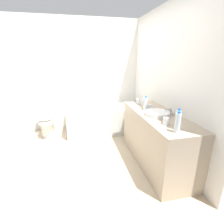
{
  "coord_description": "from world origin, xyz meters",
  "views": [
    {
      "loc": [
        0.05,
        -2.68,
        1.65
      ],
      "look_at": [
        0.67,
        0.08,
        0.73
      ],
      "focal_mm": 27.01,
      "sensor_mm": 36.0,
      "label": 1
    }
  ],
  "objects_px": {
    "drinking_glass_0": "(138,101)",
    "water_bottle_3": "(145,104)",
    "drinking_glass_1": "(166,121)",
    "sink_basin": "(157,113)",
    "drinking_glass_2": "(150,107)",
    "sink_faucet": "(170,112)",
    "water_bottle_1": "(178,120)",
    "drinking_glass_3": "(143,103)",
    "toilet_paper_roll": "(35,137)",
    "water_bottle_0": "(178,123)",
    "toilet": "(47,121)",
    "bathtub": "(105,118)",
    "water_bottle_2": "(146,102)"
  },
  "relations": [
    {
      "from": "water_bottle_3",
      "to": "toilet",
      "type": "bearing_deg",
      "value": 146.13
    },
    {
      "from": "sink_faucet",
      "to": "drinking_glass_2",
      "type": "bearing_deg",
      "value": 122.56
    },
    {
      "from": "toilet",
      "to": "drinking_glass_3",
      "type": "relative_size",
      "value": 7.8
    },
    {
      "from": "toilet",
      "to": "drinking_glass_3",
      "type": "height_order",
      "value": "drinking_glass_3"
    },
    {
      "from": "drinking_glass_0",
      "to": "water_bottle_3",
      "type": "bearing_deg",
      "value": -94.26
    },
    {
      "from": "sink_faucet",
      "to": "water_bottle_3",
      "type": "xyz_separation_m",
      "value": [
        -0.28,
        0.29,
        0.07
      ]
    },
    {
      "from": "bathtub",
      "to": "drinking_glass_3",
      "type": "xyz_separation_m",
      "value": [
        0.53,
        -0.94,
        0.56
      ]
    },
    {
      "from": "sink_faucet",
      "to": "drinking_glass_3",
      "type": "xyz_separation_m",
      "value": [
        -0.22,
        0.52,
        0.01
      ]
    },
    {
      "from": "water_bottle_0",
      "to": "drinking_glass_1",
      "type": "distance_m",
      "value": 0.26
    },
    {
      "from": "drinking_glass_0",
      "to": "toilet_paper_roll",
      "type": "bearing_deg",
      "value": 161.96
    },
    {
      "from": "drinking_glass_0",
      "to": "drinking_glass_2",
      "type": "bearing_deg",
      "value": -81.3
    },
    {
      "from": "toilet_paper_roll",
      "to": "drinking_glass_2",
      "type": "bearing_deg",
      "value": -26.2
    },
    {
      "from": "water_bottle_0",
      "to": "toilet_paper_roll",
      "type": "xyz_separation_m",
      "value": [
        -1.99,
        1.92,
        -0.89
      ]
    },
    {
      "from": "drinking_glass_3",
      "to": "sink_faucet",
      "type": "bearing_deg",
      "value": -67.52
    },
    {
      "from": "sink_faucet",
      "to": "drinking_glass_3",
      "type": "relative_size",
      "value": 1.77
    },
    {
      "from": "drinking_glass_0",
      "to": "toilet_paper_roll",
      "type": "distance_m",
      "value": 2.27
    },
    {
      "from": "water_bottle_3",
      "to": "water_bottle_1",
      "type": "bearing_deg",
      "value": -86.01
    },
    {
      "from": "water_bottle_1",
      "to": "drinking_glass_3",
      "type": "height_order",
      "value": "water_bottle_1"
    },
    {
      "from": "bathtub",
      "to": "water_bottle_0",
      "type": "distance_m",
      "value": 2.21
    },
    {
      "from": "water_bottle_0",
      "to": "drinking_glass_3",
      "type": "relative_size",
      "value": 2.91
    },
    {
      "from": "water_bottle_2",
      "to": "drinking_glass_3",
      "type": "xyz_separation_m",
      "value": [
        0.02,
        0.14,
        -0.05
      ]
    },
    {
      "from": "water_bottle_0",
      "to": "drinking_glass_2",
      "type": "xyz_separation_m",
      "value": [
        0.08,
        0.9,
        -0.08
      ]
    },
    {
      "from": "water_bottle_3",
      "to": "drinking_glass_1",
      "type": "height_order",
      "value": "water_bottle_3"
    },
    {
      "from": "drinking_glass_0",
      "to": "drinking_glass_1",
      "type": "height_order",
      "value": "drinking_glass_0"
    },
    {
      "from": "water_bottle_1",
      "to": "water_bottle_3",
      "type": "distance_m",
      "value": 0.82
    },
    {
      "from": "water_bottle_2",
      "to": "drinking_glass_0",
      "type": "distance_m",
      "value": 0.29
    },
    {
      "from": "water_bottle_3",
      "to": "drinking_glass_2",
      "type": "xyz_separation_m",
      "value": [
        0.08,
        0.01,
        -0.06
      ]
    },
    {
      "from": "bathtub",
      "to": "drinking_glass_1",
      "type": "xyz_separation_m",
      "value": [
        0.48,
        -1.81,
        0.56
      ]
    },
    {
      "from": "water_bottle_1",
      "to": "drinking_glass_3",
      "type": "bearing_deg",
      "value": 89.87
    },
    {
      "from": "water_bottle_3",
      "to": "toilet_paper_roll",
      "type": "xyz_separation_m",
      "value": [
        -1.99,
        1.03,
        -0.88
      ]
    },
    {
      "from": "toilet_paper_roll",
      "to": "water_bottle_3",
      "type": "bearing_deg",
      "value": -27.32
    },
    {
      "from": "water_bottle_3",
      "to": "drinking_glass_3",
      "type": "distance_m",
      "value": 0.24
    },
    {
      "from": "bathtub",
      "to": "drinking_glass_2",
      "type": "bearing_deg",
      "value": -64.56
    },
    {
      "from": "water_bottle_3",
      "to": "bathtub",
      "type": "bearing_deg",
      "value": 111.87
    },
    {
      "from": "sink_faucet",
      "to": "sink_basin",
      "type": "bearing_deg",
      "value": 180.0
    },
    {
      "from": "bathtub",
      "to": "sink_basin",
      "type": "height_order",
      "value": "bathtub"
    },
    {
      "from": "water_bottle_0",
      "to": "bathtub",
      "type": "bearing_deg",
      "value": 102.87
    },
    {
      "from": "toilet",
      "to": "water_bottle_0",
      "type": "relative_size",
      "value": 2.68
    },
    {
      "from": "sink_basin",
      "to": "water_bottle_2",
      "type": "height_order",
      "value": "water_bottle_2"
    },
    {
      "from": "toilet",
      "to": "sink_faucet",
      "type": "xyz_separation_m",
      "value": [
        2.0,
        -1.45,
        0.52
      ]
    },
    {
      "from": "bathtub",
      "to": "water_bottle_1",
      "type": "bearing_deg",
      "value": -75.15
    },
    {
      "from": "sink_basin",
      "to": "water_bottle_2",
      "type": "xyz_separation_m",
      "value": [
        -0.02,
        0.38,
        0.07
      ]
    },
    {
      "from": "water_bottle_2",
      "to": "drinking_glass_0",
      "type": "relative_size",
      "value": 2.1
    },
    {
      "from": "sink_faucet",
      "to": "drinking_glass_1",
      "type": "bearing_deg",
      "value": -127.14
    },
    {
      "from": "sink_basin",
      "to": "drinking_glass_2",
      "type": "relative_size",
      "value": 4.23
    },
    {
      "from": "sink_basin",
      "to": "water_bottle_3",
      "type": "relative_size",
      "value": 1.58
    },
    {
      "from": "sink_basin",
      "to": "water_bottle_3",
      "type": "xyz_separation_m",
      "value": [
        -0.07,
        0.29,
        0.08
      ]
    },
    {
      "from": "drinking_glass_0",
      "to": "drinking_glass_1",
      "type": "relative_size",
      "value": 1.11
    },
    {
      "from": "drinking_glass_0",
      "to": "drinking_glass_1",
      "type": "bearing_deg",
      "value": -91.04
    },
    {
      "from": "drinking_glass_2",
      "to": "toilet_paper_roll",
      "type": "relative_size",
      "value": 0.69
    }
  ]
}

